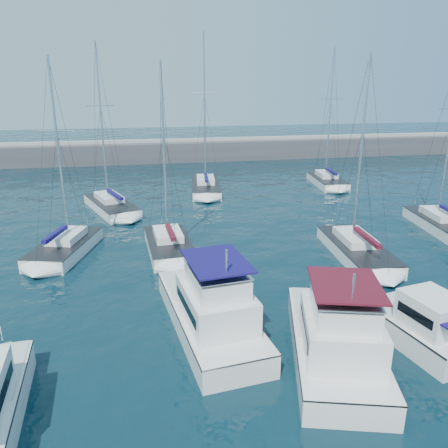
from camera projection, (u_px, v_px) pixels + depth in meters
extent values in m
plane|color=black|center=(288.00, 319.00, 23.22)|extent=(220.00, 220.00, 0.00)
cube|color=#424244|center=(182.00, 154.00, 71.43)|extent=(160.00, 6.00, 4.00)
cube|color=gray|center=(182.00, 140.00, 70.75)|extent=(160.00, 1.20, 0.50)
cube|color=silver|center=(209.00, 321.00, 22.29)|extent=(4.53, 10.13, 1.60)
cube|color=#262628|center=(209.00, 307.00, 22.06)|extent=(4.59, 10.13, 0.08)
cube|color=silver|center=(216.00, 303.00, 20.72)|extent=(3.40, 4.85, 1.60)
cube|color=black|center=(216.00, 302.00, 20.70)|extent=(3.35, 3.95, 0.45)
cube|color=silver|center=(217.00, 281.00, 20.16)|extent=(2.67, 3.43, 0.90)
cube|color=#130D4E|center=(217.00, 261.00, 19.85)|extent=(3.01, 3.91, 0.08)
cube|color=silver|center=(334.00, 349.00, 19.90)|extent=(5.98, 9.67, 1.60)
cube|color=#262628|center=(335.00, 335.00, 19.67)|extent=(6.05, 9.69, 0.08)
cube|color=silver|center=(340.00, 331.00, 18.37)|extent=(4.10, 4.87, 1.60)
cube|color=black|center=(341.00, 330.00, 18.34)|extent=(3.93, 4.09, 0.45)
cube|color=silver|center=(344.00, 307.00, 17.79)|extent=(3.17, 3.50, 0.90)
cube|color=#4A0E1A|center=(346.00, 285.00, 17.49)|extent=(3.58, 3.98, 0.08)
cube|color=silver|center=(417.00, 335.00, 20.99)|extent=(3.45, 5.95, 1.60)
cube|color=#262628|center=(419.00, 321.00, 20.76)|extent=(3.50, 5.96, 0.08)
cube|color=silver|center=(433.00, 312.00, 19.90)|extent=(2.55, 2.93, 1.60)
cube|color=black|center=(433.00, 311.00, 19.87)|extent=(2.50, 2.42, 0.45)
cube|color=silver|center=(65.00, 250.00, 32.00)|extent=(4.96, 7.93, 1.30)
cube|color=#262628|center=(64.00, 242.00, 31.81)|extent=(5.02, 7.95, 0.06)
cube|color=silver|center=(67.00, 236.00, 32.15)|extent=(2.78, 3.65, 0.55)
cylinder|color=silver|center=(58.00, 149.00, 30.46)|extent=(0.18, 0.18, 12.31)
cylinder|color=silver|center=(56.00, 236.00, 30.49)|extent=(1.16, 3.58, 0.12)
cube|color=#130D4E|center=(55.00, 234.00, 30.35)|extent=(1.27, 3.29, 0.28)
cube|color=white|center=(169.00, 248.00, 32.39)|extent=(3.39, 7.41, 1.30)
cube|color=#262628|center=(169.00, 240.00, 32.20)|extent=(3.45, 7.41, 0.06)
cube|color=white|center=(168.00, 234.00, 32.52)|extent=(2.12, 3.28, 0.55)
cylinder|color=silver|center=(164.00, 150.00, 30.86)|extent=(0.18, 0.18, 12.04)
cylinder|color=silver|center=(170.00, 234.00, 30.93)|extent=(0.32, 3.63, 0.12)
cube|color=#4A0E1A|center=(171.00, 232.00, 30.79)|extent=(0.53, 3.28, 0.28)
cube|color=white|center=(356.00, 252.00, 31.61)|extent=(3.89, 9.04, 1.30)
cube|color=#262628|center=(357.00, 244.00, 31.42)|extent=(3.95, 9.05, 0.06)
cube|color=white|center=(355.00, 237.00, 31.84)|extent=(2.36, 4.02, 0.55)
cylinder|color=silver|center=(361.00, 148.00, 30.17)|extent=(0.18, 0.18, 12.52)
cylinder|color=silver|center=(366.00, 239.00, 29.90)|extent=(0.52, 4.39, 0.12)
cube|color=#4A0E1A|center=(367.00, 237.00, 29.76)|extent=(0.71, 3.97, 0.28)
cube|color=silver|center=(442.00, 226.00, 37.34)|extent=(4.21, 8.90, 1.30)
cube|color=#262628|center=(443.00, 219.00, 37.15)|extent=(4.27, 8.91, 0.06)
cube|color=silver|center=(440.00, 214.00, 37.56)|extent=(2.47, 3.99, 0.55)
cube|color=silver|center=(111.00, 208.00, 42.96)|extent=(5.87, 9.49, 1.30)
cube|color=#262628|center=(111.00, 201.00, 42.77)|extent=(5.92, 9.51, 0.06)
cube|color=silver|center=(109.00, 197.00, 43.13)|extent=(3.17, 4.37, 0.55)
cylinder|color=silver|center=(102.00, 121.00, 41.17)|extent=(0.18, 0.18, 14.23)
cylinder|color=silver|center=(114.00, 196.00, 41.41)|extent=(1.64, 4.28, 0.12)
cube|color=#130D4E|center=(115.00, 194.00, 41.28)|extent=(1.70, 3.93, 0.28)
cube|color=silver|center=(206.00, 189.00, 50.78)|extent=(4.26, 9.80, 1.30)
cube|color=#262628|center=(206.00, 183.00, 50.59)|extent=(4.32, 9.81, 0.06)
cube|color=silver|center=(206.00, 180.00, 51.05)|extent=(2.52, 4.37, 0.55)
cylinder|color=silver|center=(204.00, 107.00, 48.89)|extent=(0.18, 0.18, 15.90)
cylinder|color=silver|center=(206.00, 178.00, 48.97)|extent=(0.71, 4.72, 0.12)
cube|color=#130D4E|center=(206.00, 177.00, 48.83)|extent=(0.88, 4.28, 0.28)
cube|color=silver|center=(327.00, 183.00, 53.84)|extent=(3.93, 8.40, 1.30)
cube|color=#262628|center=(327.00, 178.00, 53.65)|extent=(3.99, 8.41, 0.06)
cube|color=silver|center=(326.00, 174.00, 54.03)|extent=(2.35, 3.75, 0.55)
cylinder|color=silver|center=(330.00, 112.00, 52.02)|extent=(0.18, 0.18, 14.64)
cylinder|color=silver|center=(331.00, 173.00, 52.23)|extent=(0.60, 4.04, 0.12)
cube|color=#130D4E|center=(331.00, 171.00, 52.09)|extent=(0.78, 3.66, 0.28)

